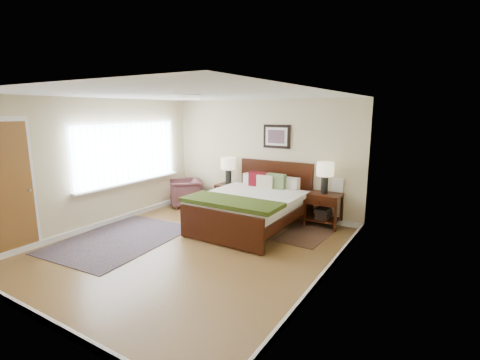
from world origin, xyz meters
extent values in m
plane|color=brown|center=(0.00, 0.00, 0.00)|extent=(5.00, 5.00, 0.00)
cube|color=#C7B990|center=(0.00, 2.50, 1.25)|extent=(4.50, 0.04, 2.50)
cube|color=#C7B990|center=(0.00, -2.50, 1.25)|extent=(4.50, 0.04, 2.50)
cube|color=#C7B990|center=(-2.25, 0.00, 1.25)|extent=(0.04, 5.00, 2.50)
cube|color=#C7B990|center=(2.25, 0.00, 1.25)|extent=(0.04, 5.00, 2.50)
cube|color=white|center=(0.00, 0.00, 2.50)|extent=(4.50, 5.00, 0.02)
cube|color=silver|center=(-2.23, 0.70, 1.40)|extent=(0.02, 2.72, 1.32)
cube|color=silver|center=(-2.21, 0.70, 1.40)|extent=(0.01, 2.60, 1.20)
cube|color=silver|center=(-2.18, 0.70, 0.77)|extent=(0.10, 2.72, 0.04)
cube|color=silver|center=(-2.23, -1.75, 1.09)|extent=(0.01, 1.00, 2.18)
cube|color=brown|center=(-2.23, -1.75, 1.05)|extent=(0.01, 0.90, 2.10)
cylinder|color=#999999|center=(-2.20, -1.37, 1.00)|extent=(0.04, 0.04, 0.04)
cylinder|color=white|center=(0.00, 0.00, 2.46)|extent=(0.40, 0.40, 0.07)
cylinder|color=beige|center=(0.00, 0.00, 2.50)|extent=(0.44, 0.44, 0.01)
cube|color=#321407|center=(0.35, 2.46, 0.61)|extent=(1.68, 0.06, 1.18)
cube|color=#321407|center=(0.35, 0.33, 0.32)|extent=(1.68, 0.06, 0.59)
cube|color=#321407|center=(-0.45, 1.39, 0.34)|extent=(0.06, 2.11, 0.19)
cube|color=#321407|center=(1.15, 1.39, 0.34)|extent=(0.06, 2.11, 0.19)
cube|color=beige|center=(0.35, 1.39, 0.47)|extent=(1.58, 2.09, 0.23)
cube|color=beige|center=(0.35, 1.29, 0.63)|extent=(1.76, 1.86, 0.11)
cube|color=#2E4413|center=(0.35, 0.69, 0.68)|extent=(1.80, 0.70, 0.07)
cube|color=beige|center=(-0.02, 2.22, 0.78)|extent=(0.53, 0.18, 0.27)
cube|color=beige|center=(0.72, 2.22, 0.78)|extent=(0.53, 0.18, 0.27)
cube|color=#5D0A13|center=(0.12, 2.10, 0.82)|extent=(0.41, 0.17, 0.34)
cube|color=#5F7B47|center=(0.54, 2.10, 0.82)|extent=(0.41, 0.16, 0.34)
cube|color=beige|center=(0.33, 2.02, 0.80)|extent=(0.36, 0.13, 0.29)
cube|color=black|center=(0.35, 2.48, 1.72)|extent=(0.62, 0.03, 0.50)
cube|color=silver|center=(0.35, 2.46, 1.72)|extent=(0.50, 0.01, 0.38)
cube|color=#A52D23|center=(0.35, 2.44, 1.72)|extent=(0.38, 0.01, 0.28)
cube|color=#321407|center=(-0.75, 2.27, 0.57)|extent=(0.50, 0.45, 0.05)
cube|color=#321407|center=(-0.97, 2.07, 0.28)|extent=(0.05, 0.05, 0.55)
cube|color=#321407|center=(-0.53, 2.07, 0.28)|extent=(0.05, 0.05, 0.55)
cube|color=#321407|center=(-0.97, 2.47, 0.28)|extent=(0.05, 0.05, 0.55)
cube|color=#321407|center=(-0.53, 2.47, 0.28)|extent=(0.05, 0.05, 0.55)
cube|color=#321407|center=(-0.75, 2.06, 0.47)|extent=(0.44, 0.03, 0.14)
cube|color=#321407|center=(1.50, 2.27, 0.64)|extent=(0.67, 0.50, 0.05)
cube|color=#321407|center=(1.20, 2.05, 0.31)|extent=(0.05, 0.05, 0.62)
cube|color=#321407|center=(1.81, 2.05, 0.31)|extent=(0.05, 0.05, 0.62)
cube|color=#321407|center=(1.20, 2.49, 0.31)|extent=(0.05, 0.05, 0.62)
cube|color=#321407|center=(1.81, 2.49, 0.31)|extent=(0.05, 0.05, 0.62)
cube|color=#321407|center=(1.50, 2.03, 0.54)|extent=(0.61, 0.03, 0.14)
cube|color=#321407|center=(1.50, 2.27, 0.14)|extent=(0.61, 0.44, 0.03)
cube|color=black|center=(1.50, 2.27, 0.17)|extent=(0.25, 0.31, 0.03)
cube|color=black|center=(1.50, 2.27, 0.20)|extent=(0.25, 0.31, 0.03)
cube|color=black|center=(1.50, 2.27, 0.24)|extent=(0.25, 0.31, 0.03)
cube|color=black|center=(1.50, 2.27, 0.28)|extent=(0.25, 0.31, 0.03)
cube|color=black|center=(1.50, 2.27, 0.31)|extent=(0.25, 0.31, 0.03)
cube|color=black|center=(1.50, 2.27, 0.34)|extent=(0.25, 0.31, 0.03)
cylinder|color=black|center=(-0.75, 2.27, 0.76)|extent=(0.14, 0.14, 0.32)
cylinder|color=black|center=(-0.75, 2.27, 0.94)|extent=(0.02, 0.02, 0.06)
cylinder|color=beige|center=(-0.75, 2.27, 1.08)|extent=(0.33, 0.33, 0.26)
cylinder|color=black|center=(1.50, 2.27, 0.83)|extent=(0.14, 0.14, 0.32)
cylinder|color=black|center=(1.50, 2.27, 1.01)|extent=(0.02, 0.02, 0.06)
cylinder|color=beige|center=(1.50, 2.27, 1.15)|extent=(0.33, 0.33, 0.26)
imported|color=brown|center=(-1.80, 1.99, 0.32)|extent=(0.99, 0.99, 0.65)
cube|color=#0D0E43|center=(-1.35, -0.36, 0.01)|extent=(1.86, 2.49, 0.01)
cube|color=black|center=(1.39, 1.58, 0.01)|extent=(0.84, 1.22, 0.01)
camera|label=1|loc=(3.56, -4.25, 2.26)|focal=26.00mm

